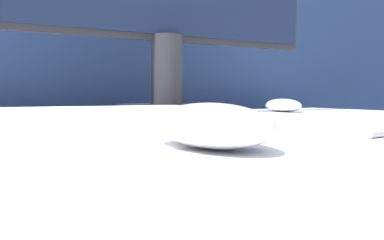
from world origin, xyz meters
name	(u,v)px	position (x,y,z in m)	size (l,w,h in m)	color
partition_panel	(60,139)	(0.00, 0.56, 0.64)	(5.00, 0.03, 1.28)	navy
computer_mouse_near	(214,125)	(0.00, -0.18, 0.73)	(0.08, 0.12, 0.03)	white
keyboard	(43,120)	(-0.09, 0.02, 0.72)	(0.39, 0.16, 0.02)	white
computer_mouse_far	(283,105)	(0.45, 0.25, 0.73)	(0.08, 0.13, 0.03)	white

